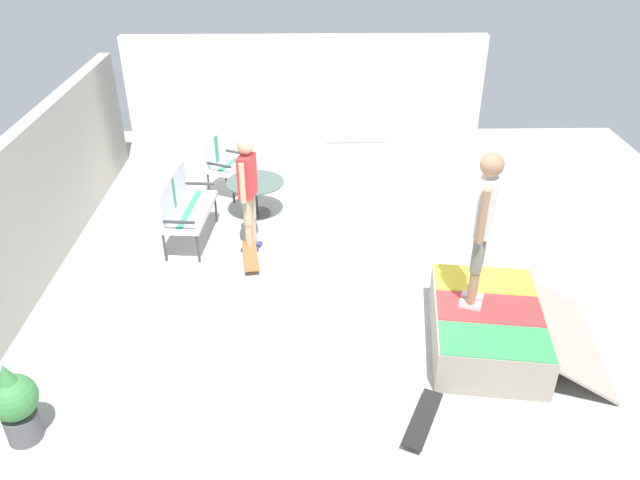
# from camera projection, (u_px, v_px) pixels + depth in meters

# --- Properties ---
(ground_plane) EXTENTS (12.00, 12.00, 0.10)m
(ground_plane) POSITION_uv_depth(u_px,v_px,m) (345.00, 297.00, 7.96)
(ground_plane) COLOR #A8A8A3
(back_wall_cinderblock) EXTENTS (9.00, 0.20, 2.00)m
(back_wall_cinderblock) POSITION_uv_depth(u_px,v_px,m) (13.00, 230.00, 7.36)
(back_wall_cinderblock) COLOR #ADA89E
(back_wall_cinderblock) RESTS_ON ground_plane
(house_facade) EXTENTS (0.23, 6.00, 2.44)m
(house_facade) POSITION_uv_depth(u_px,v_px,m) (306.00, 108.00, 10.58)
(house_facade) COLOR white
(house_facade) RESTS_ON ground_plane
(skate_ramp) EXTENTS (1.94, 2.09, 0.52)m
(skate_ramp) POSITION_uv_depth(u_px,v_px,m) (489.00, 327.00, 6.95)
(skate_ramp) COLOR gray
(skate_ramp) RESTS_ON ground_plane
(patio_bench) EXTENTS (1.29, 0.65, 1.02)m
(patio_bench) POSITION_uv_depth(u_px,v_px,m) (181.00, 203.00, 8.81)
(patio_bench) COLOR #38383D
(patio_bench) RESTS_ON ground_plane
(patio_chair_near_house) EXTENTS (0.79, 0.76, 1.02)m
(patio_chair_near_house) POSITION_uv_depth(u_px,v_px,m) (222.00, 159.00, 10.20)
(patio_chair_near_house) COLOR #38383D
(patio_chair_near_house) RESTS_ON ground_plane
(patio_table) EXTENTS (0.90, 0.90, 0.57)m
(patio_table) POSITION_uv_depth(u_px,v_px,m) (256.00, 191.00, 9.62)
(patio_table) COLOR #38383D
(patio_table) RESTS_ON ground_plane
(person_watching) EXTENTS (0.47, 0.30, 1.70)m
(person_watching) POSITION_uv_depth(u_px,v_px,m) (248.00, 186.00, 8.42)
(person_watching) COLOR navy
(person_watching) RESTS_ON ground_plane
(person_skater) EXTENTS (0.45, 0.32, 1.80)m
(person_skater) POSITION_uv_depth(u_px,v_px,m) (484.00, 219.00, 6.37)
(person_skater) COLOR silver
(person_skater) RESTS_ON skate_ramp
(skateboard_by_bench) EXTENTS (0.82, 0.31, 0.10)m
(skateboard_by_bench) POSITION_uv_depth(u_px,v_px,m) (250.00, 256.00, 8.57)
(skateboard_by_bench) COLOR brown
(skateboard_by_bench) RESTS_ON ground_plane
(skateboard_spare) EXTENTS (0.81, 0.52, 0.10)m
(skateboard_spare) POSITION_uv_depth(u_px,v_px,m) (423.00, 419.00, 6.00)
(skateboard_spare) COLOR black
(skateboard_spare) RESTS_ON ground_plane
(potted_plant) EXTENTS (0.44, 0.44, 0.92)m
(potted_plant) POSITION_uv_depth(u_px,v_px,m) (15.00, 402.00, 5.68)
(potted_plant) COLOR #515156
(potted_plant) RESTS_ON ground_plane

